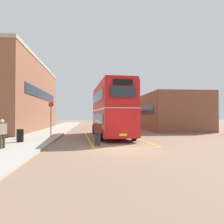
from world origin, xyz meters
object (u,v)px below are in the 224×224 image
at_px(single_deck_bus, 119,117).
at_px(litter_bin, 20,135).
at_px(double_decker_bus, 111,109).
at_px(pedestrian_waiting_near, 2,132).
at_px(pedestrian_boarding, 98,131).
at_px(bus_stop_sign, 51,116).

height_order(single_deck_bus, litter_bin, single_deck_bus).
bearing_deg(litter_bin, double_decker_bus, 32.74).
xyz_separation_m(pedestrian_waiting_near, litter_bin, (0.03, 2.89, -0.46)).
xyz_separation_m(double_decker_bus, pedestrian_boarding, (-1.41, -5.63, -1.55)).
bearing_deg(litter_bin, pedestrian_waiting_near, -90.57).
relative_size(double_decker_bus, single_deck_bus, 1.16).
relative_size(double_decker_bus, pedestrian_waiting_near, 6.28).
bearing_deg(litter_bin, pedestrian_boarding, -14.31).
distance_m(pedestrian_waiting_near, litter_bin, 2.93).
xyz_separation_m(double_decker_bus, pedestrian_waiting_near, (-6.70, -7.18, -1.45)).
height_order(double_decker_bus, pedestrian_waiting_near, double_decker_bus).
height_order(single_deck_bus, bus_stop_sign, bus_stop_sign).
distance_m(double_decker_bus, bus_stop_sign, 5.34).
bearing_deg(single_deck_bus, pedestrian_waiting_near, -110.32).
bearing_deg(pedestrian_waiting_near, double_decker_bus, 46.98).
bearing_deg(pedestrian_waiting_near, single_deck_bus, 69.68).
xyz_separation_m(pedestrian_boarding, bus_stop_sign, (-3.80, 4.58, 0.95)).
bearing_deg(litter_bin, bus_stop_sign, 65.63).
bearing_deg(bus_stop_sign, single_deck_bus, 67.87).
distance_m(double_decker_bus, litter_bin, 8.16).
relative_size(pedestrian_boarding, litter_bin, 1.82).
bearing_deg(pedestrian_waiting_near, litter_bin, 89.43).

